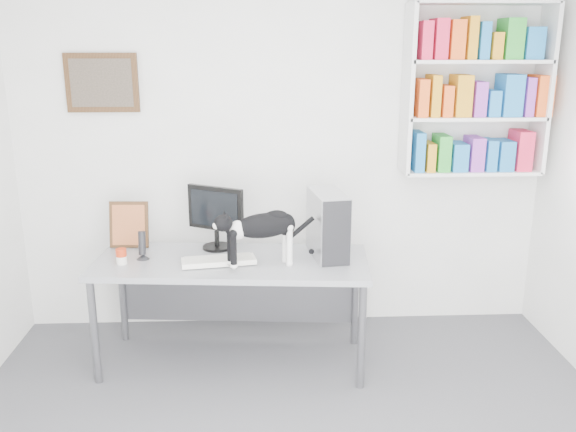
{
  "coord_description": "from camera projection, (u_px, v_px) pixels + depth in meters",
  "views": [
    {
      "loc": [
        -0.17,
        -2.57,
        2.17
      ],
      "look_at": [
        0.02,
        1.53,
        1.01
      ],
      "focal_mm": 38.0,
      "sensor_mm": 36.0,
      "label": 1
    }
  ],
  "objects": [
    {
      "name": "leaning_print",
      "position": [
        129.0,
        224.0,
        4.34
      ],
      "size": [
        0.28,
        0.12,
        0.34
      ],
      "primitive_type": "cube",
      "rotation": [
        0.0,
        0.0,
        -0.05
      ],
      "color": "#4C3018",
      "rests_on": "desk"
    },
    {
      "name": "speaker",
      "position": [
        142.0,
        245.0,
        4.1
      ],
      "size": [
        0.09,
        0.09,
        0.2
      ],
      "primitive_type": "cylinder",
      "rotation": [
        0.0,
        0.0,
        -0.05
      ],
      "color": "black",
      "rests_on": "desk"
    },
    {
      "name": "desk",
      "position": [
        233.0,
        312.0,
        4.22
      ],
      "size": [
        1.89,
        0.87,
        0.77
      ],
      "primitive_type": "cube",
      "rotation": [
        0.0,
        0.0,
        -0.09
      ],
      "color": "gray",
      "rests_on": "room"
    },
    {
      "name": "bookshelf",
      "position": [
        476.0,
        90.0,
        4.4
      ],
      "size": [
        1.03,
        0.28,
        1.24
      ],
      "primitive_type": "cube",
      "color": "silver",
      "rests_on": "room"
    },
    {
      "name": "keyboard",
      "position": [
        219.0,
        261.0,
        4.04
      ],
      "size": [
        0.51,
        0.26,
        0.04
      ],
      "primitive_type": "cube",
      "rotation": [
        0.0,
        0.0,
        0.16
      ],
      "color": "white",
      "rests_on": "desk"
    },
    {
      "name": "wall_art",
      "position": [
        102.0,
        83.0,
        4.38
      ],
      "size": [
        0.52,
        0.04,
        0.42
      ],
      "primitive_type": "cube",
      "color": "#4C3018",
      "rests_on": "room"
    },
    {
      "name": "room",
      "position": [
        299.0,
        236.0,
        2.7
      ],
      "size": [
        4.01,
        4.01,
        2.7
      ],
      "color": "#4A4A4E",
      "rests_on": "ground"
    },
    {
      "name": "cat",
      "position": [
        262.0,
        239.0,
        3.93
      ],
      "size": [
        0.64,
        0.36,
        0.38
      ],
      "primitive_type": null,
      "rotation": [
        0.0,
        0.0,
        0.34
      ],
      "color": "black",
      "rests_on": "desk"
    },
    {
      "name": "pc_tower",
      "position": [
        328.0,
        224.0,
        4.13
      ],
      "size": [
        0.26,
        0.47,
        0.45
      ],
      "primitive_type": "cube",
      "rotation": [
        0.0,
        0.0,
        0.14
      ],
      "color": "#B7B8BD",
      "rests_on": "desk"
    },
    {
      "name": "monitor",
      "position": [
        216.0,
        217.0,
        4.28
      ],
      "size": [
        0.48,
        0.39,
        0.46
      ],
      "primitive_type": "cube",
      "rotation": [
        0.0,
        0.0,
        -0.49
      ],
      "color": "black",
      "rests_on": "desk"
    },
    {
      "name": "soup_can",
      "position": [
        121.0,
        256.0,
        4.02
      ],
      "size": [
        0.1,
        0.1,
        0.1
      ],
      "primitive_type": "cylinder",
      "rotation": [
        0.0,
        0.0,
        -0.51
      ],
      "color": "red",
      "rests_on": "desk"
    }
  ]
}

